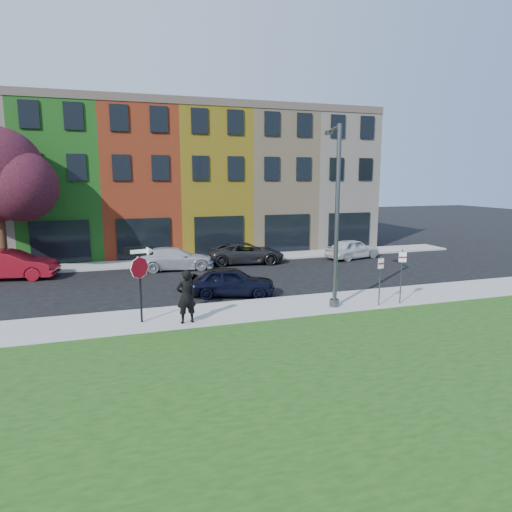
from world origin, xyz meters
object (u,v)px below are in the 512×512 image
object	(u,v)px
stop_sign	(140,269)
man	(186,297)
sedan_near	(231,282)
street_lamp	(336,217)

from	to	relation	value
stop_sign	man	bearing A→B (deg)	-33.21
man	sedan_near	bearing A→B (deg)	-132.76
street_lamp	stop_sign	bearing A→B (deg)	-165.26
man	sedan_near	size ratio (longest dim) A/B	0.46
stop_sign	sedan_near	xyz separation A→B (m)	(4.25, 3.07, -1.46)
stop_sign	street_lamp	size ratio (longest dim) A/B	0.38
sedan_near	street_lamp	bearing A→B (deg)	-113.87
sedan_near	street_lamp	distance (m)	5.71
man	street_lamp	distance (m)	6.81
sedan_near	street_lamp	xyz separation A→B (m)	(3.55, -3.19, 3.14)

